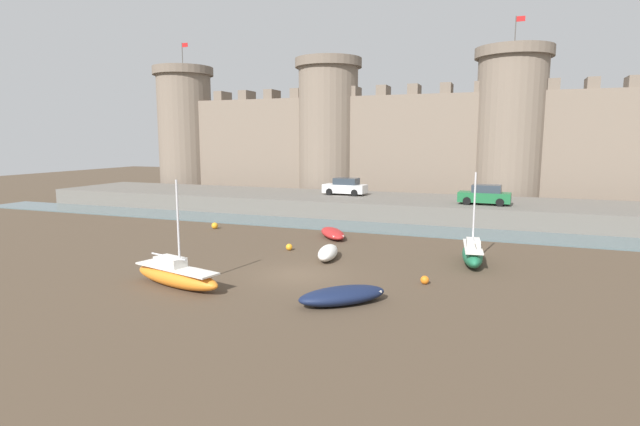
{
  "coord_description": "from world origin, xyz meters",
  "views": [
    {
      "loc": [
        9.82,
        -22.82,
        6.91
      ],
      "look_at": [
        -0.64,
        4.94,
        2.5
      ],
      "focal_mm": 28.0,
      "sensor_mm": 36.0,
      "label": 1
    }
  ],
  "objects_px": {
    "mooring_buoy_near_channel": "(425,280)",
    "car_quay_centre_west": "(485,195)",
    "rowboat_near_channel_right": "(343,295)",
    "mooring_buoy_off_centre": "(289,247)",
    "car_quay_west": "(345,187)",
    "mooring_buoy_near_shore": "(215,226)",
    "rowboat_midflat_right": "(328,252)",
    "sailboat_near_channel_left": "(176,275)",
    "sailboat_foreground_right": "(472,253)",
    "rowboat_foreground_left": "(333,233)"
  },
  "relations": [
    {
      "from": "sailboat_foreground_right",
      "to": "mooring_buoy_off_centre",
      "type": "bearing_deg",
      "value": -177.97
    },
    {
      "from": "sailboat_near_channel_left",
      "to": "mooring_buoy_off_centre",
      "type": "xyz_separation_m",
      "value": [
        1.81,
        8.96,
        -0.35
      ]
    },
    {
      "from": "rowboat_foreground_left",
      "to": "car_quay_west",
      "type": "height_order",
      "value": "car_quay_west"
    },
    {
      "from": "sailboat_near_channel_left",
      "to": "car_quay_centre_west",
      "type": "relative_size",
      "value": 1.34
    },
    {
      "from": "car_quay_centre_west",
      "to": "mooring_buoy_near_shore",
      "type": "bearing_deg",
      "value": -152.91
    },
    {
      "from": "mooring_buoy_near_channel",
      "to": "rowboat_near_channel_right",
      "type": "bearing_deg",
      "value": -123.77
    },
    {
      "from": "mooring_buoy_off_centre",
      "to": "mooring_buoy_near_channel",
      "type": "height_order",
      "value": "mooring_buoy_off_centre"
    },
    {
      "from": "rowboat_near_channel_right",
      "to": "mooring_buoy_off_centre",
      "type": "bearing_deg",
      "value": 126.33
    },
    {
      "from": "rowboat_foreground_left",
      "to": "mooring_buoy_off_centre",
      "type": "relative_size",
      "value": 9.49
    },
    {
      "from": "sailboat_foreground_right",
      "to": "mooring_buoy_off_centre",
      "type": "relative_size",
      "value": 12.24
    },
    {
      "from": "car_quay_west",
      "to": "rowboat_near_channel_right",
      "type": "bearing_deg",
      "value": -72.42
    },
    {
      "from": "rowboat_midflat_right",
      "to": "mooring_buoy_off_centre",
      "type": "height_order",
      "value": "rowboat_midflat_right"
    },
    {
      "from": "rowboat_foreground_left",
      "to": "rowboat_near_channel_right",
      "type": "bearing_deg",
      "value": -69.11
    },
    {
      "from": "mooring_buoy_near_channel",
      "to": "mooring_buoy_near_shore",
      "type": "bearing_deg",
      "value": 152.22
    },
    {
      "from": "sailboat_near_channel_left",
      "to": "mooring_buoy_near_channel",
      "type": "xyz_separation_m",
      "value": [
        10.93,
        4.54,
        -0.35
      ]
    },
    {
      "from": "mooring_buoy_near_channel",
      "to": "car_quay_west",
      "type": "height_order",
      "value": "car_quay_west"
    },
    {
      "from": "mooring_buoy_off_centre",
      "to": "car_quay_centre_west",
      "type": "relative_size",
      "value": 0.1
    },
    {
      "from": "rowboat_near_channel_right",
      "to": "car_quay_west",
      "type": "relative_size",
      "value": 0.93
    },
    {
      "from": "mooring_buoy_near_shore",
      "to": "car_quay_centre_west",
      "type": "relative_size",
      "value": 0.12
    },
    {
      "from": "mooring_buoy_near_channel",
      "to": "mooring_buoy_near_shore",
      "type": "xyz_separation_m",
      "value": [
        -17.62,
        9.28,
        0.04
      ]
    },
    {
      "from": "sailboat_foreground_right",
      "to": "rowboat_foreground_left",
      "type": "relative_size",
      "value": 1.29
    },
    {
      "from": "rowboat_near_channel_right",
      "to": "mooring_buoy_near_shore",
      "type": "relative_size",
      "value": 7.79
    },
    {
      "from": "rowboat_near_channel_right",
      "to": "mooring_buoy_near_shore",
      "type": "xyz_separation_m",
      "value": [
        -14.82,
        13.46,
        -0.14
      ]
    },
    {
      "from": "mooring_buoy_near_channel",
      "to": "car_quay_west",
      "type": "bearing_deg",
      "value": 116.74
    },
    {
      "from": "rowboat_midflat_right",
      "to": "rowboat_foreground_left",
      "type": "bearing_deg",
      "value": 106.75
    },
    {
      "from": "mooring_buoy_off_centre",
      "to": "mooring_buoy_near_channel",
      "type": "bearing_deg",
      "value": -25.88
    },
    {
      "from": "mooring_buoy_near_shore",
      "to": "car_quay_west",
      "type": "xyz_separation_m",
      "value": [
        6.53,
        12.72,
        2.12
      ]
    },
    {
      "from": "rowboat_midflat_right",
      "to": "rowboat_near_channel_right",
      "type": "distance_m",
      "value": 7.97
    },
    {
      "from": "rowboat_foreground_left",
      "to": "mooring_buoy_near_shore",
      "type": "distance_m",
      "value": 9.72
    },
    {
      "from": "mooring_buoy_off_centre",
      "to": "mooring_buoy_near_shore",
      "type": "height_order",
      "value": "mooring_buoy_near_shore"
    },
    {
      "from": "rowboat_midflat_right",
      "to": "sailboat_foreground_right",
      "type": "relative_size",
      "value": 0.63
    },
    {
      "from": "rowboat_near_channel_right",
      "to": "car_quay_centre_west",
      "type": "relative_size",
      "value": 0.93
    },
    {
      "from": "sailboat_near_channel_left",
      "to": "mooring_buoy_near_shore",
      "type": "bearing_deg",
      "value": 115.82
    },
    {
      "from": "sailboat_foreground_right",
      "to": "mooring_buoy_off_centre",
      "type": "height_order",
      "value": "sailboat_foreground_right"
    },
    {
      "from": "mooring_buoy_off_centre",
      "to": "car_quay_west",
      "type": "bearing_deg",
      "value": 96.39
    },
    {
      "from": "sailboat_near_channel_left",
      "to": "car_quay_west",
      "type": "xyz_separation_m",
      "value": [
        -0.15,
        26.54,
        1.81
      ]
    },
    {
      "from": "rowboat_midflat_right",
      "to": "rowboat_near_channel_right",
      "type": "xyz_separation_m",
      "value": [
        3.27,
        -7.27,
        -0.02
      ]
    },
    {
      "from": "car_quay_centre_west",
      "to": "sailboat_foreground_right",
      "type": "bearing_deg",
      "value": -89.8
    },
    {
      "from": "sailboat_near_channel_left",
      "to": "rowboat_near_channel_right",
      "type": "xyz_separation_m",
      "value": [
        8.14,
        0.36,
        -0.17
      ]
    },
    {
      "from": "mooring_buoy_near_channel",
      "to": "car_quay_centre_west",
      "type": "relative_size",
      "value": 0.1
    },
    {
      "from": "sailboat_near_channel_left",
      "to": "rowboat_midflat_right",
      "type": "distance_m",
      "value": 9.06
    },
    {
      "from": "rowboat_near_channel_right",
      "to": "car_quay_centre_west",
      "type": "xyz_separation_m",
      "value": [
        4.6,
        23.39,
        1.98
      ]
    },
    {
      "from": "rowboat_midflat_right",
      "to": "rowboat_foreground_left",
      "type": "xyz_separation_m",
      "value": [
        -1.84,
        6.11,
        -0.07
      ]
    },
    {
      "from": "rowboat_foreground_left",
      "to": "car_quay_centre_west",
      "type": "relative_size",
      "value": 0.95
    },
    {
      "from": "rowboat_near_channel_right",
      "to": "mooring_buoy_near_channel",
      "type": "distance_m",
      "value": 5.03
    },
    {
      "from": "sailboat_near_channel_left",
      "to": "mooring_buoy_near_channel",
      "type": "distance_m",
      "value": 11.84
    },
    {
      "from": "rowboat_foreground_left",
      "to": "sailboat_foreground_right",
      "type": "bearing_deg",
      "value": -24.21
    },
    {
      "from": "rowboat_midflat_right",
      "to": "mooring_buoy_near_channel",
      "type": "height_order",
      "value": "rowboat_midflat_right"
    },
    {
      "from": "sailboat_near_channel_left",
      "to": "car_quay_west",
      "type": "bearing_deg",
      "value": 90.33
    },
    {
      "from": "sailboat_near_channel_left",
      "to": "mooring_buoy_off_centre",
      "type": "distance_m",
      "value": 9.15
    }
  ]
}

